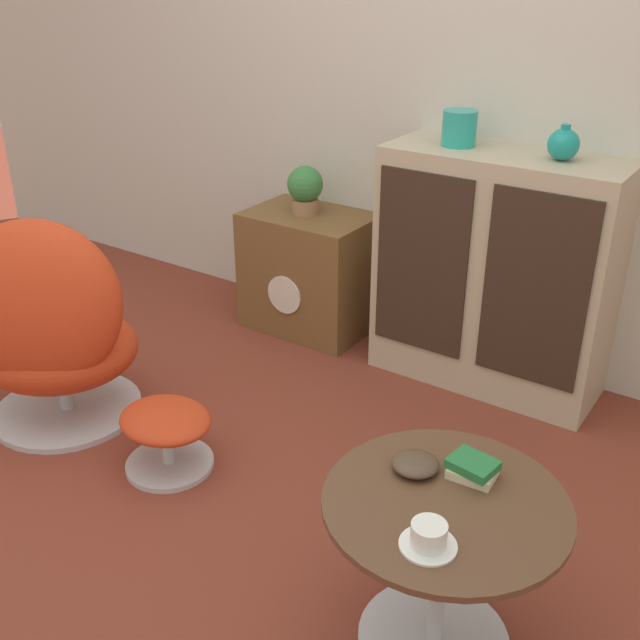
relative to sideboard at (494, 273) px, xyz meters
The scene contains 13 objects.
ground_plane 1.54m from the sideboard, 102.82° to the right, with size 12.00×12.00×0.00m, color brown.
wall_back 0.90m from the sideboard, 145.44° to the left, with size 6.40×0.06×2.60m.
sideboard is the anchor object (origin of this frame).
tv_console 0.93m from the sideboard, behind, with size 0.58×0.41×0.58m.
egg_chair 1.75m from the sideboard, 134.81° to the right, with size 0.83×0.81×0.86m.
ottoman 1.43m from the sideboard, 118.94° to the right, with size 0.34×0.31×0.24m.
coffee_table 1.46m from the sideboard, 71.82° to the right, with size 0.60×0.60×0.48m.
vase_leftmost 0.59m from the sideboard, behind, with size 0.13×0.13×0.14m.
vase_inner_left 0.59m from the sideboard, ahead, with size 0.12×0.12×0.13m.
potted_plant 0.95m from the sideboard, behind, with size 0.17×0.17×0.22m.
teacup 1.61m from the sideboard, 72.49° to the right, with size 0.13×0.13×0.06m.
book_stack 1.34m from the sideboard, 69.70° to the right, with size 0.12×0.11×0.05m.
bowl 1.35m from the sideboard, 75.74° to the right, with size 0.12×0.12×0.04m.
Camera 1 is at (1.33, -1.30, 1.66)m, focal length 42.00 mm.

